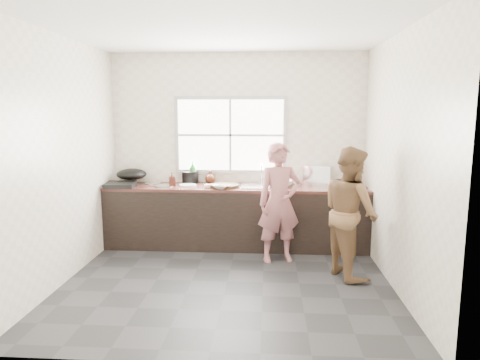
# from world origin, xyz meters

# --- Properties ---
(floor) EXTENTS (3.60, 3.20, 0.01)m
(floor) POSITION_xyz_m (0.00, 0.00, -0.01)
(floor) COLOR #29292B
(floor) RESTS_ON ground
(ceiling) EXTENTS (3.60, 3.20, 0.01)m
(ceiling) POSITION_xyz_m (0.00, 0.00, 2.71)
(ceiling) COLOR silver
(ceiling) RESTS_ON wall_back
(wall_back) EXTENTS (3.60, 0.01, 2.70)m
(wall_back) POSITION_xyz_m (0.00, 1.60, 1.35)
(wall_back) COLOR silver
(wall_back) RESTS_ON ground
(wall_left) EXTENTS (0.01, 3.20, 2.70)m
(wall_left) POSITION_xyz_m (-1.80, 0.00, 1.35)
(wall_left) COLOR beige
(wall_left) RESTS_ON ground
(wall_right) EXTENTS (0.01, 3.20, 2.70)m
(wall_right) POSITION_xyz_m (1.80, 0.00, 1.35)
(wall_right) COLOR beige
(wall_right) RESTS_ON ground
(wall_front) EXTENTS (3.60, 0.01, 2.70)m
(wall_front) POSITION_xyz_m (0.00, -1.60, 1.35)
(wall_front) COLOR beige
(wall_front) RESTS_ON ground
(cabinet) EXTENTS (3.60, 0.62, 0.82)m
(cabinet) POSITION_xyz_m (0.00, 1.29, 0.41)
(cabinet) COLOR black
(cabinet) RESTS_ON floor
(countertop) EXTENTS (3.60, 0.64, 0.04)m
(countertop) POSITION_xyz_m (0.00, 1.29, 0.84)
(countertop) COLOR #3D1E19
(countertop) RESTS_ON cabinet
(sink) EXTENTS (0.55, 0.45, 0.02)m
(sink) POSITION_xyz_m (0.35, 1.29, 0.86)
(sink) COLOR silver
(sink) RESTS_ON countertop
(faucet) EXTENTS (0.02, 0.02, 0.30)m
(faucet) POSITION_xyz_m (0.35, 1.49, 1.01)
(faucet) COLOR silver
(faucet) RESTS_ON countertop
(window_frame) EXTENTS (1.60, 0.05, 1.10)m
(window_frame) POSITION_xyz_m (-0.10, 1.59, 1.55)
(window_frame) COLOR #9EA0A5
(window_frame) RESTS_ON wall_back
(window_glazing) EXTENTS (1.50, 0.01, 1.00)m
(window_glazing) POSITION_xyz_m (-0.10, 1.57, 1.55)
(window_glazing) COLOR white
(window_glazing) RESTS_ON window_frame
(woman) EXTENTS (0.59, 0.46, 1.41)m
(woman) POSITION_xyz_m (0.59, 0.74, 0.70)
(woman) COLOR #AA6669
(woman) RESTS_ON floor
(person_side) EXTENTS (0.79, 0.88, 1.50)m
(person_side) POSITION_xyz_m (1.39, 0.31, 0.75)
(person_side) COLOR brown
(person_side) RESTS_ON floor
(cutting_board) EXTENTS (0.43, 0.43, 0.04)m
(cutting_board) POSITION_xyz_m (-0.15, 1.21, 0.88)
(cutting_board) COLOR black
(cutting_board) RESTS_ON countertop
(cleaver) EXTENTS (0.23, 0.15, 0.01)m
(cleaver) POSITION_xyz_m (-0.32, 1.16, 0.90)
(cleaver) COLOR #AFB0B6
(cleaver) RESTS_ON cutting_board
(bowl_mince) EXTENTS (0.28, 0.28, 0.05)m
(bowl_mince) POSITION_xyz_m (-0.18, 1.08, 0.89)
(bowl_mince) COLOR silver
(bowl_mince) RESTS_ON countertop
(bowl_crabs) EXTENTS (0.26, 0.26, 0.07)m
(bowl_crabs) POSITION_xyz_m (0.66, 1.35, 0.89)
(bowl_crabs) COLOR silver
(bowl_crabs) RESTS_ON countertop
(bowl_held) EXTENTS (0.20, 0.20, 0.06)m
(bowl_held) POSITION_xyz_m (0.51, 1.18, 0.89)
(bowl_held) COLOR silver
(bowl_held) RESTS_ON countertop
(black_pot) EXTENTS (0.29, 0.29, 0.17)m
(black_pot) POSITION_xyz_m (-0.68, 1.52, 0.94)
(black_pot) COLOR black
(black_pot) RESTS_ON countertop
(plate_food) EXTENTS (0.30, 0.30, 0.02)m
(plate_food) POSITION_xyz_m (-0.67, 1.29, 0.87)
(plate_food) COLOR silver
(plate_food) RESTS_ON countertop
(bottle_green) EXTENTS (0.15, 0.15, 0.33)m
(bottle_green) POSITION_xyz_m (-0.64, 1.52, 1.02)
(bottle_green) COLOR #27792A
(bottle_green) RESTS_ON countertop
(bottle_brown_tall) EXTENTS (0.10, 0.10, 0.17)m
(bottle_brown_tall) POSITION_xyz_m (-0.89, 1.27, 0.94)
(bottle_brown_tall) COLOR #3D160F
(bottle_brown_tall) RESTS_ON countertop
(bottle_brown_short) EXTENTS (0.14, 0.14, 0.17)m
(bottle_brown_short) POSITION_xyz_m (-0.39, 1.52, 0.94)
(bottle_brown_short) COLOR #3F1E0F
(bottle_brown_short) RESTS_ON countertop
(glass_jar) EXTENTS (0.08, 0.08, 0.09)m
(glass_jar) POSITION_xyz_m (-0.65, 1.52, 0.91)
(glass_jar) COLOR silver
(glass_jar) RESTS_ON countertop
(burner) EXTENTS (0.43, 0.43, 0.06)m
(burner) POSITION_xyz_m (-1.59, 1.15, 0.89)
(burner) COLOR black
(burner) RESTS_ON countertop
(wok) EXTENTS (0.44, 0.44, 0.16)m
(wok) POSITION_xyz_m (-1.50, 1.39, 1.00)
(wok) COLOR black
(wok) RESTS_ON burner
(dish_rack) EXTENTS (0.43, 0.34, 0.28)m
(dish_rack) POSITION_xyz_m (1.13, 1.47, 1.00)
(dish_rack) COLOR white
(dish_rack) RESTS_ON countertop
(pot_lid_left) EXTENTS (0.26, 0.26, 0.01)m
(pot_lid_left) POSITION_xyz_m (-1.21, 1.44, 0.87)
(pot_lid_left) COLOR silver
(pot_lid_left) RESTS_ON countertop
(pot_lid_right) EXTENTS (0.32, 0.32, 0.01)m
(pot_lid_right) POSITION_xyz_m (-0.99, 1.23, 0.87)
(pot_lid_right) COLOR #B0B2B7
(pot_lid_right) RESTS_ON countertop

